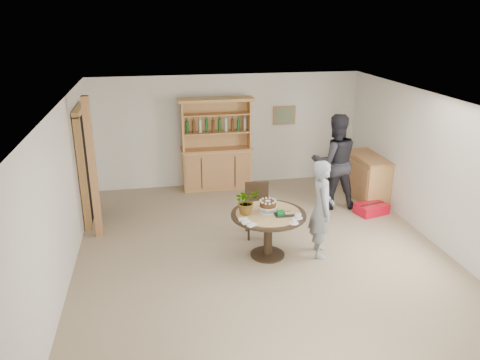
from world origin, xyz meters
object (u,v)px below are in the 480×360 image
object	(u,v)px
dining_table	(268,222)
teen_boy	(322,209)
red_suitcase	(371,209)
hutch	(217,158)
adult_person	(334,162)
sideboard	(367,177)
dining_chair	(257,206)

from	to	relation	value
dining_table	teen_boy	size ratio (longest dim) A/B	0.74
red_suitcase	hutch	bearing A→B (deg)	129.44
hutch	adult_person	xyz separation A→B (m)	(2.16, -1.52, 0.27)
dining_table	teen_boy	world-z (taller)	teen_boy
teen_boy	adult_person	distance (m)	2.09
sideboard	teen_boy	xyz separation A→B (m)	(-1.82, -2.14, 0.33)
dining_chair	red_suitcase	xyz separation A→B (m)	(2.42, 0.44, -0.43)
dining_table	dining_chair	xyz separation A→B (m)	(0.01, 0.83, -0.07)
adult_person	red_suitcase	distance (m)	1.18
hutch	adult_person	bearing A→B (deg)	-35.15
dining_chair	red_suitcase	size ratio (longest dim) A/B	1.39
sideboard	red_suitcase	bearing A→B (deg)	-107.14
red_suitcase	dining_chair	bearing A→B (deg)	175.47
sideboard	adult_person	world-z (taller)	adult_person
teen_boy	red_suitcase	xyz separation A→B (m)	(1.58, 1.37, -0.71)
dining_table	adult_person	distance (m)	2.54
hutch	red_suitcase	xyz separation A→B (m)	(2.80, -2.02, -0.59)
sideboard	dining_chair	size ratio (longest dim) A/B	1.33
teen_boy	dining_chair	bearing A→B (deg)	52.93
teen_boy	hutch	bearing A→B (deg)	30.59
sideboard	adult_person	size ratio (longest dim) A/B	0.65
adult_person	sideboard	bearing A→B (deg)	-158.11
dining_table	adult_person	xyz separation A→B (m)	(1.79, 1.76, 0.36)
hutch	sideboard	xyz separation A→B (m)	(3.04, -1.24, -0.22)
hutch	adult_person	distance (m)	2.66
sideboard	red_suitcase	size ratio (longest dim) A/B	1.85
dining_chair	teen_boy	bearing A→B (deg)	-42.08
hutch	adult_person	size ratio (longest dim) A/B	1.06
hutch	adult_person	world-z (taller)	hutch
dining_chair	red_suitcase	distance (m)	2.50
dining_table	dining_chair	bearing A→B (deg)	89.45
hutch	sideboard	size ratio (longest dim) A/B	1.62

